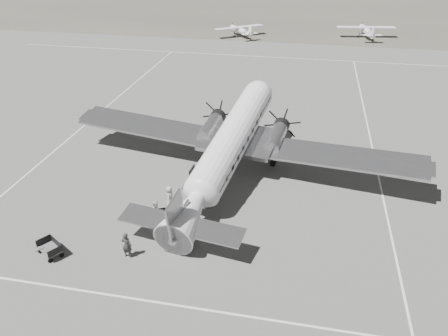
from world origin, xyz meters
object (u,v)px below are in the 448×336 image
baggage_cart_near (157,217)px  ramp_agent (157,211)px  light_plane_left (240,31)px  passenger (169,197)px  baggage_cart_far (50,249)px  ground_crew (127,245)px  dc3_airliner (229,148)px  light_plane_right (366,32)px

baggage_cart_near → ramp_agent: 0.49m
light_plane_left → passenger: light_plane_left is taller
baggage_cart_far → ramp_agent: size_ratio=0.98×
ground_crew → ramp_agent: 4.08m
dc3_airliner → baggage_cart_near: (-3.97, -6.92, -2.60)m
light_plane_left → baggage_cart_near: size_ratio=6.84×
light_plane_right → ramp_agent: size_ratio=6.13×
ramp_agent → ground_crew: bearing=156.1°
ground_crew → baggage_cart_far: bearing=13.6°
light_plane_left → baggage_cart_far: light_plane_left is taller
baggage_cart_far → ground_crew: 5.13m
light_plane_right → baggage_cart_near: light_plane_right is taller
light_plane_right → baggage_cart_far: light_plane_right is taller
baggage_cart_near → ramp_agent: bearing=-126.8°
dc3_airliner → ramp_agent: size_ratio=17.59×
light_plane_right → ground_crew: 70.65m
light_plane_right → baggage_cart_near: (-19.67, -63.59, -0.73)m
baggage_cart_far → ramp_agent: ramp_agent is taller
ground_crew → passenger: size_ratio=1.06×
passenger → dc3_airliner: bearing=-45.6°
baggage_cart_near → ground_crew: 4.16m
ground_crew → ramp_agent: size_ratio=1.05×
baggage_cart_near → ground_crew: bearing=-126.8°
light_plane_left → light_plane_right: (23.51, 3.80, 0.10)m
light_plane_left → light_plane_right: light_plane_right is taller
light_plane_right → ramp_agent: light_plane_right is taller
light_plane_right → baggage_cart_near: bearing=-116.5°
light_plane_left → passenger: bearing=-123.6°
dc3_airliner → light_plane_right: dc3_airliner is taller
light_plane_left → passenger: size_ratio=5.67×
light_plane_right → baggage_cart_near: size_ratio=7.50×
dc3_airliner → passenger: size_ratio=17.85×
baggage_cart_far → ground_crew: bearing=42.1°
light_plane_right → ground_crew: light_plane_right is taller
light_plane_right → ground_crew: (-20.31, -67.67, -0.20)m
dc3_airliner → ground_crew: size_ratio=16.79×
baggage_cart_near → baggage_cart_far: 7.51m
dc3_airliner → light_plane_left: 53.48m
ramp_agent → passenger: bearing=-23.9°
dc3_airliner → ground_crew: bearing=-103.8°
light_plane_left → baggage_cart_far: size_ratio=5.72×
baggage_cart_far → passenger: passenger is taller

